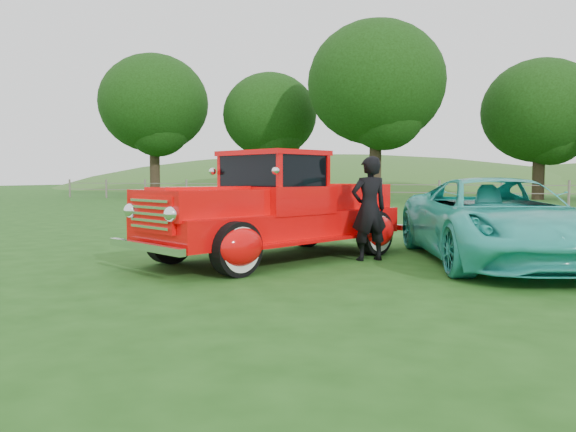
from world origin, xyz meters
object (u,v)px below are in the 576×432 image
(tree_far_west, at_px, (154,104))
(tree_near_west, at_px, (376,83))
(tree_mid_west, at_px, (270,116))
(tree_near_east, at_px, (540,111))
(teal_sedan, at_px, (497,220))
(man, at_px, (369,209))
(red_pickup, at_px, (276,211))

(tree_far_west, bearing_deg, tree_near_west, -3.58)
(tree_mid_west, distance_m, tree_near_east, 17.03)
(tree_near_west, relative_size, tree_near_east, 1.25)
(tree_mid_west, distance_m, teal_sedan, 30.68)
(teal_sedan, relative_size, man, 2.87)
(tree_far_west, xyz_separation_m, man, (21.09, -24.77, -5.64))
(red_pickup, relative_size, teal_sedan, 1.08)
(tree_near_west, distance_m, red_pickup, 25.19)
(tree_far_west, distance_m, red_pickup, 32.44)
(red_pickup, bearing_deg, tree_near_west, 122.99)
(tree_mid_west, height_order, teal_sedan, tree_mid_west)
(red_pickup, bearing_deg, teal_sedan, 39.30)
(tree_near_east, bearing_deg, red_pickup, -100.78)
(tree_near_east, bearing_deg, man, -98.01)
(red_pickup, xyz_separation_m, teal_sedan, (3.40, 0.90, -0.12))
(red_pickup, distance_m, man, 1.52)
(tree_mid_west, bearing_deg, tree_near_west, -20.56)
(red_pickup, height_order, teal_sedan, red_pickup)
(tree_near_east, bearing_deg, tree_far_west, -173.16)
(tree_mid_west, xyz_separation_m, teal_sedan, (15.03, -26.30, -4.88))
(teal_sedan, bearing_deg, red_pickup, 175.29)
(red_pickup, bearing_deg, man, 40.67)
(tree_near_east, distance_m, red_pickup, 29.05)
(tree_far_west, height_order, teal_sedan, tree_far_west)
(tree_far_west, height_order, man, tree_far_west)
(tree_mid_west, xyz_separation_m, red_pickup, (11.63, -27.20, -4.75))
(tree_far_west, distance_m, man, 33.02)
(tree_far_west, height_order, tree_mid_west, tree_far_west)
(tree_mid_west, relative_size, tree_near_west, 0.81)
(tree_far_west, distance_m, tree_near_west, 16.03)
(tree_near_east, height_order, red_pickup, tree_near_east)
(tree_mid_west, bearing_deg, man, -63.94)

